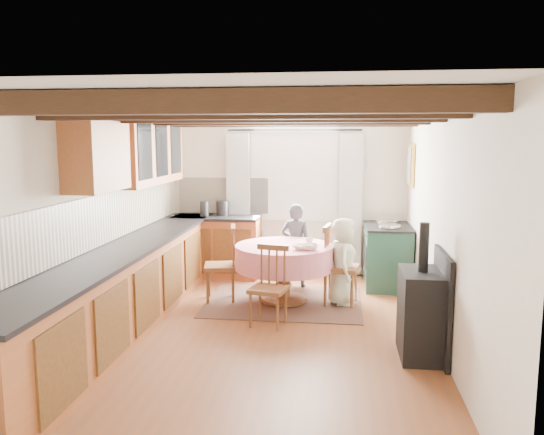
# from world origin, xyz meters

# --- Properties ---
(floor) EXTENTS (3.60, 5.50, 0.00)m
(floor) POSITION_xyz_m (0.00, 0.00, 0.00)
(floor) COLOR brown
(floor) RESTS_ON ground
(ceiling) EXTENTS (3.60, 5.50, 0.00)m
(ceiling) POSITION_xyz_m (0.00, 0.00, 2.40)
(ceiling) COLOR white
(ceiling) RESTS_ON ground
(wall_back) EXTENTS (3.60, 0.00, 2.40)m
(wall_back) POSITION_xyz_m (0.00, 2.75, 1.20)
(wall_back) COLOR silver
(wall_back) RESTS_ON ground
(wall_front) EXTENTS (3.60, 0.00, 2.40)m
(wall_front) POSITION_xyz_m (0.00, -2.75, 1.20)
(wall_front) COLOR silver
(wall_front) RESTS_ON ground
(wall_left) EXTENTS (0.00, 5.50, 2.40)m
(wall_left) POSITION_xyz_m (-1.80, 0.00, 1.20)
(wall_left) COLOR silver
(wall_left) RESTS_ON ground
(wall_right) EXTENTS (0.00, 5.50, 2.40)m
(wall_right) POSITION_xyz_m (1.80, 0.00, 1.20)
(wall_right) COLOR silver
(wall_right) RESTS_ON ground
(beam_a) EXTENTS (3.60, 0.16, 0.16)m
(beam_a) POSITION_xyz_m (0.00, -2.00, 2.31)
(beam_a) COLOR #331D10
(beam_a) RESTS_ON ceiling
(beam_b) EXTENTS (3.60, 0.16, 0.16)m
(beam_b) POSITION_xyz_m (0.00, -1.00, 2.31)
(beam_b) COLOR #331D10
(beam_b) RESTS_ON ceiling
(beam_c) EXTENTS (3.60, 0.16, 0.16)m
(beam_c) POSITION_xyz_m (0.00, 0.00, 2.31)
(beam_c) COLOR #331D10
(beam_c) RESTS_ON ceiling
(beam_d) EXTENTS (3.60, 0.16, 0.16)m
(beam_d) POSITION_xyz_m (0.00, 1.00, 2.31)
(beam_d) COLOR #331D10
(beam_d) RESTS_ON ceiling
(beam_e) EXTENTS (3.60, 0.16, 0.16)m
(beam_e) POSITION_xyz_m (0.00, 2.00, 2.31)
(beam_e) COLOR #331D10
(beam_e) RESTS_ON ceiling
(splash_left) EXTENTS (0.02, 4.50, 0.55)m
(splash_left) POSITION_xyz_m (-1.78, 0.30, 1.20)
(splash_left) COLOR beige
(splash_left) RESTS_ON wall_left
(splash_back) EXTENTS (1.40, 0.02, 0.55)m
(splash_back) POSITION_xyz_m (-1.00, 2.73, 1.20)
(splash_back) COLOR beige
(splash_back) RESTS_ON wall_back
(base_cabinet_left) EXTENTS (0.60, 5.30, 0.88)m
(base_cabinet_left) POSITION_xyz_m (-1.50, 0.00, 0.44)
(base_cabinet_left) COLOR #A2572B
(base_cabinet_left) RESTS_ON floor
(base_cabinet_back) EXTENTS (1.30, 0.60, 0.88)m
(base_cabinet_back) POSITION_xyz_m (-1.05, 2.45, 0.44)
(base_cabinet_back) COLOR #A2572B
(base_cabinet_back) RESTS_ON floor
(worktop_left) EXTENTS (0.64, 5.30, 0.04)m
(worktop_left) POSITION_xyz_m (-1.48, 0.00, 0.90)
(worktop_left) COLOR black
(worktop_left) RESTS_ON base_cabinet_left
(worktop_back) EXTENTS (1.30, 0.64, 0.04)m
(worktop_back) POSITION_xyz_m (-1.05, 2.43, 0.90)
(worktop_back) COLOR black
(worktop_back) RESTS_ON base_cabinet_back
(wall_cabinet_glass) EXTENTS (0.34, 1.80, 0.90)m
(wall_cabinet_glass) POSITION_xyz_m (-1.63, 1.20, 1.95)
(wall_cabinet_glass) COLOR #A2572B
(wall_cabinet_glass) RESTS_ON wall_left
(wall_cabinet_solid) EXTENTS (0.34, 0.90, 0.70)m
(wall_cabinet_solid) POSITION_xyz_m (-1.63, -0.30, 1.90)
(wall_cabinet_solid) COLOR #A2572B
(wall_cabinet_solid) RESTS_ON wall_left
(window_frame) EXTENTS (1.34, 0.03, 1.54)m
(window_frame) POSITION_xyz_m (0.10, 2.73, 1.60)
(window_frame) COLOR white
(window_frame) RESTS_ON wall_back
(window_pane) EXTENTS (1.20, 0.01, 1.40)m
(window_pane) POSITION_xyz_m (0.10, 2.74, 1.60)
(window_pane) COLOR white
(window_pane) RESTS_ON wall_back
(curtain_left) EXTENTS (0.35, 0.10, 2.10)m
(curtain_left) POSITION_xyz_m (-0.75, 2.65, 1.10)
(curtain_left) COLOR #A1A39C
(curtain_left) RESTS_ON wall_back
(curtain_right) EXTENTS (0.35, 0.10, 2.10)m
(curtain_right) POSITION_xyz_m (0.95, 2.65, 1.10)
(curtain_right) COLOR #A1A39C
(curtain_right) RESTS_ON wall_back
(curtain_rod) EXTENTS (2.00, 0.03, 0.03)m
(curtain_rod) POSITION_xyz_m (0.10, 2.65, 2.20)
(curtain_rod) COLOR black
(curtain_rod) RESTS_ON wall_back
(wall_picture) EXTENTS (0.04, 0.50, 0.60)m
(wall_picture) POSITION_xyz_m (1.77, 2.30, 1.70)
(wall_picture) COLOR gold
(wall_picture) RESTS_ON wall_right
(wall_plate) EXTENTS (0.30, 0.02, 0.30)m
(wall_plate) POSITION_xyz_m (1.05, 2.72, 1.70)
(wall_plate) COLOR silver
(wall_plate) RESTS_ON wall_back
(rug) EXTENTS (1.95, 1.52, 0.01)m
(rug) POSITION_xyz_m (0.11, 1.18, 0.01)
(rug) COLOR brown
(rug) RESTS_ON floor
(dining_table) EXTENTS (1.23, 1.23, 0.74)m
(dining_table) POSITION_xyz_m (0.11, 1.18, 0.37)
(dining_table) COLOR #D27484
(dining_table) RESTS_ON floor
(chair_near) EXTENTS (0.46, 0.48, 0.90)m
(chair_near) POSITION_xyz_m (0.02, 0.30, 0.45)
(chair_near) COLOR brown
(chair_near) RESTS_ON floor
(chair_left) EXTENTS (0.51, 0.50, 0.98)m
(chair_left) POSITION_xyz_m (-0.72, 1.18, 0.49)
(chair_left) COLOR brown
(chair_left) RESTS_ON floor
(chair_right) EXTENTS (0.51, 0.50, 1.01)m
(chair_right) POSITION_xyz_m (0.82, 1.20, 0.51)
(chair_right) COLOR brown
(chair_right) RESTS_ON floor
(aga_range) EXTENTS (0.62, 0.96, 0.89)m
(aga_range) POSITION_xyz_m (1.47, 2.15, 0.44)
(aga_range) COLOR #1B3C2F
(aga_range) RESTS_ON floor
(cast_iron_stove) EXTENTS (0.39, 0.65, 1.30)m
(cast_iron_stove) POSITION_xyz_m (1.58, -0.37, 0.65)
(cast_iron_stove) COLOR black
(cast_iron_stove) RESTS_ON floor
(child_far) EXTENTS (0.48, 0.37, 1.18)m
(child_far) POSITION_xyz_m (0.19, 1.95, 0.59)
(child_far) COLOR #353E40
(child_far) RESTS_ON floor
(child_right) EXTENTS (0.37, 0.55, 1.10)m
(child_right) POSITION_xyz_m (0.84, 1.20, 0.55)
(child_right) COLOR silver
(child_right) RESTS_ON floor
(bowl_a) EXTENTS (0.31, 0.31, 0.06)m
(bowl_a) POSITION_xyz_m (0.35, 0.95, 0.77)
(bowl_a) COLOR silver
(bowl_a) RESTS_ON dining_table
(bowl_b) EXTENTS (0.29, 0.29, 0.07)m
(bowl_b) POSITION_xyz_m (0.44, 0.94, 0.78)
(bowl_b) COLOR silver
(bowl_b) RESTS_ON dining_table
(cup) EXTENTS (0.14, 0.14, 0.09)m
(cup) POSITION_xyz_m (0.42, 1.24, 0.79)
(cup) COLOR silver
(cup) RESTS_ON dining_table
(canister_tall) EXTENTS (0.13, 0.13, 0.22)m
(canister_tall) POSITION_xyz_m (-1.22, 2.38, 1.03)
(canister_tall) COLOR #262628
(canister_tall) RESTS_ON worktop_back
(canister_wide) EXTENTS (0.19, 0.19, 0.22)m
(canister_wide) POSITION_xyz_m (-0.97, 2.52, 1.03)
(canister_wide) COLOR #262628
(canister_wide) RESTS_ON worktop_back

